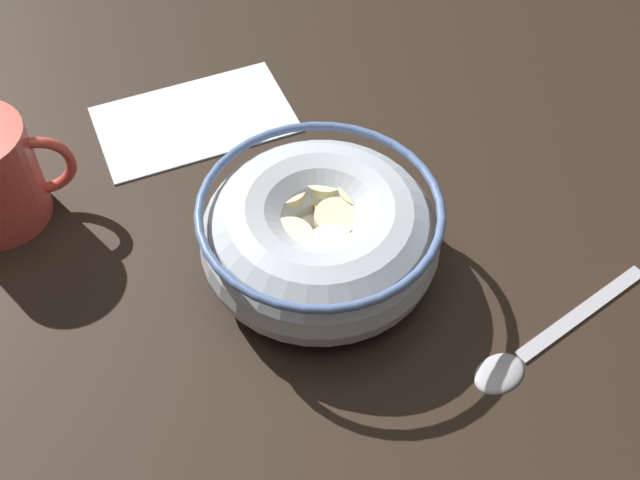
% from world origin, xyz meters
% --- Properties ---
extents(ground_plane, '(1.22, 1.22, 0.02)m').
position_xyz_m(ground_plane, '(0.00, 0.00, -0.01)').
color(ground_plane, black).
extents(cereal_bowl, '(0.16, 0.16, 0.06)m').
position_xyz_m(cereal_bowl, '(0.00, -0.00, 0.03)').
color(cereal_bowl, '#B2BCC6').
rests_on(cereal_bowl, ground_plane).
extents(spoon, '(0.15, 0.07, 0.01)m').
position_xyz_m(spoon, '(0.11, -0.10, 0.00)').
color(spoon, '#A5A5AD').
rests_on(spoon, ground_plane).
extents(folded_napkin, '(0.17, 0.11, 0.00)m').
position_xyz_m(folded_napkin, '(-0.06, 0.17, 0.00)').
color(folded_napkin, silver).
rests_on(folded_napkin, ground_plane).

